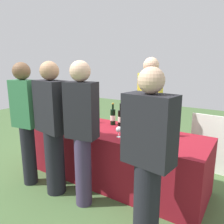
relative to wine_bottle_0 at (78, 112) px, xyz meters
The scene contains 20 objects.
ground_plane 1.18m from the wine_bottle_0, 12.50° to the right, with size 12.00×12.00×0.00m, color #476638.
tasting_table 0.93m from the wine_bottle_0, 12.50° to the right, with size 2.59×0.84×0.75m, color maroon.
wine_bottle_0 is the anchor object (origin of this frame).
wine_bottle_1 0.29m from the wine_bottle_0, 19.31° to the right, with size 0.07×0.07×0.32m.
wine_bottle_2 0.65m from the wine_bottle_0, ahead, with size 0.08×0.08×0.33m.
wine_bottle_3 0.79m from the wine_bottle_0, ahead, with size 0.08×0.08×0.34m.
wine_bottle_4 0.90m from the wine_bottle_0, ahead, with size 0.07×0.07×0.30m.
wine_bottle_5 1.09m from the wine_bottle_0, ahead, with size 0.07×0.07×0.31m.
wine_bottle_6 1.27m from the wine_bottle_0, ahead, with size 0.07×0.07×0.31m.
wine_bottle_7 1.52m from the wine_bottle_0, ahead, with size 0.08×0.08×0.33m.
wine_glass_0 0.34m from the wine_bottle_0, 111.57° to the right, with size 0.07×0.07×0.15m.
wine_glass_1 0.36m from the wine_bottle_0, 55.88° to the right, with size 0.07×0.07×0.15m.
wine_glass_2 1.09m from the wine_bottle_0, 20.98° to the right, with size 0.07×0.07×0.14m.
wine_glass_3 1.38m from the wine_bottle_0, 12.75° to the right, with size 0.07×0.07×0.14m.
server_pouring 1.15m from the wine_bottle_0, 24.69° to the left, with size 0.36×0.23×1.74m.
guest_0 0.90m from the wine_bottle_0, 98.12° to the right, with size 0.36×0.23×1.67m.
guest_1 0.91m from the wine_bottle_0, 68.04° to the right, with size 0.47×0.31×1.68m.
guest_2 1.16m from the wine_bottle_0, 46.13° to the right, with size 0.38×0.25×1.68m.
guest_3 1.94m from the wine_bottle_0, 30.45° to the right, with size 0.46×0.29×1.63m.
menu_board 2.12m from the wine_bottle_0, 23.63° to the left, with size 0.59×0.03×0.90m, color white.
Camera 1 is at (1.60, -2.46, 1.66)m, focal length 35.26 mm.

